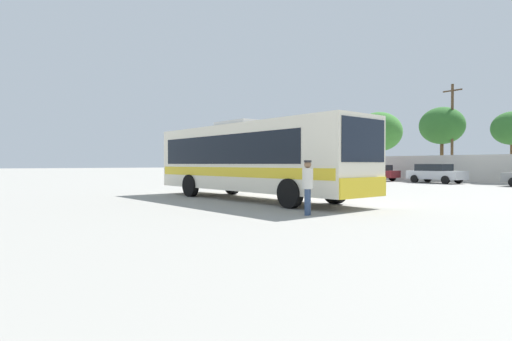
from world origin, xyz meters
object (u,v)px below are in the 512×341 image
attendant_by_bus_door (308,184)px  roadside_tree_left (379,132)px  coach_bus_cream_yellow (251,157)px  roadside_tree_midleft (442,126)px  parked_car_second_silver (435,173)px  utility_pole_near (452,130)px  parked_car_leftmost_maroon (375,172)px

attendant_by_bus_door → roadside_tree_left: (-20.84, 33.12, 4.45)m
attendant_by_bus_door → coach_bus_cream_yellow: bearing=159.9°
coach_bus_cream_yellow → roadside_tree_midleft: (-5.65, 27.34, 3.34)m
coach_bus_cream_yellow → parked_car_second_silver: coach_bus_cream_yellow is taller
attendant_by_bus_door → roadside_tree_midleft: (-11.07, 29.32, 4.24)m
coach_bus_cream_yellow → attendant_by_bus_door: coach_bus_cream_yellow is taller
parked_car_second_silver → utility_pole_near: (-1.58, 5.91, 3.84)m
coach_bus_cream_yellow → parked_car_second_silver: 21.23m
parked_car_second_silver → coach_bus_cream_yellow: bearing=-82.2°
coach_bus_cream_yellow → utility_pole_near: 27.43m
parked_car_leftmost_maroon → attendant_by_bus_door: bearing=-58.6°
coach_bus_cream_yellow → parked_car_second_silver: size_ratio=2.52×
attendant_by_bus_door → parked_car_second_silver: 24.45m
utility_pole_near → roadside_tree_left: bearing=159.0°
utility_pole_near → roadside_tree_left: (-10.96, 4.22, 0.74)m
parked_car_second_silver → utility_pole_near: utility_pole_near is taller
roadside_tree_midleft → parked_car_second_silver: bearing=-66.4°
parked_car_leftmost_maroon → utility_pole_near: (4.03, 6.13, 3.88)m
roadside_tree_midleft → utility_pole_near: bearing=-19.4°
attendant_by_bus_door → utility_pole_near: size_ratio=0.19×
parked_car_leftmost_maroon → utility_pole_near: bearing=56.6°
coach_bus_cream_yellow → attendant_by_bus_door: size_ratio=6.94×
attendant_by_bus_door → roadside_tree_midleft: 31.63m
roadside_tree_left → utility_pole_near: bearing=-21.0°
coach_bus_cream_yellow → parked_car_leftmost_maroon: (-8.49, 20.79, -1.07)m
roadside_tree_midleft → parked_car_leftmost_maroon: bearing=-113.5°
parked_car_second_silver → roadside_tree_midleft: (-2.77, 6.33, 4.38)m
roadside_tree_left → roadside_tree_midleft: bearing=-21.2°
utility_pole_near → attendant_by_bus_door: bearing=-71.1°
roadside_tree_midleft → coach_bus_cream_yellow: bearing=-78.3°
attendant_by_bus_door → roadside_tree_left: 39.38m
parked_car_second_silver → roadside_tree_left: roadside_tree_left is taller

